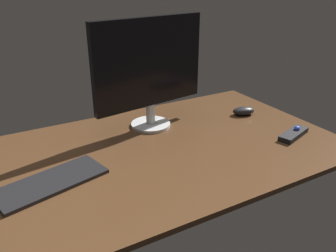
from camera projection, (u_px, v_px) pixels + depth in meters
desk at (160, 151)px, 134.45cm from camera, size 140.00×84.00×2.00cm
monitor at (149, 68)px, 142.92cm from camera, size 51.24×17.20×46.32cm
keyboard at (51, 182)px, 111.54cm from camera, size 37.03×22.17×1.23cm
computer_mouse at (243, 111)px, 164.42cm from camera, size 11.74×8.77×3.89cm
media_remote at (294, 134)px, 143.32cm from camera, size 17.81×10.30×3.75cm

